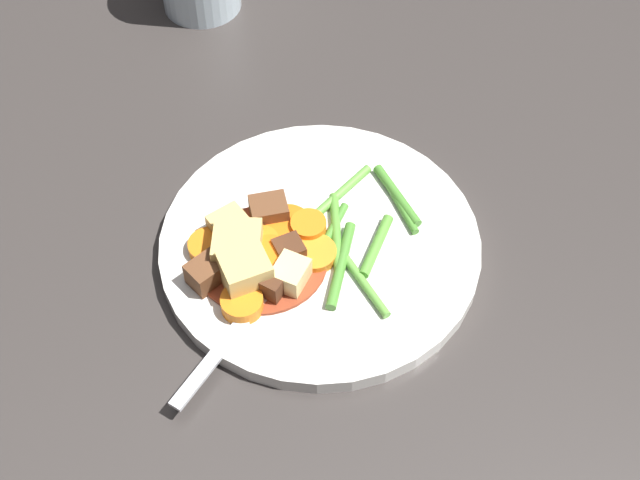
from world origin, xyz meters
TOP-DOWN VIEW (x-y plane):
  - ground_plane at (0.00, 0.00)m, footprint 3.00×3.00m
  - dinner_plate at (0.00, 0.00)m, footprint 0.25×0.25m
  - stew_sauce at (0.05, 0.01)m, footprint 0.10×0.10m
  - carrot_slice_0 at (0.07, 0.05)m, footprint 0.04×0.04m
  - carrot_slice_1 at (0.05, -0.00)m, footprint 0.03×0.03m
  - carrot_slice_2 at (0.01, -0.01)m, footprint 0.04×0.04m
  - carrot_slice_3 at (0.04, 0.01)m, footprint 0.03×0.03m
  - carrot_slice_4 at (0.01, 0.02)m, footprint 0.04×0.04m
  - carrot_slice_5 at (0.02, -0.02)m, footprint 0.05×0.05m
  - carrot_slice_6 at (0.09, -0.01)m, footprint 0.04×0.04m
  - potato_chunk_0 at (0.07, -0.02)m, footprint 0.04×0.04m
  - potato_chunk_1 at (0.03, 0.04)m, footprint 0.03×0.03m
  - potato_chunk_2 at (0.06, 0.01)m, footprint 0.04×0.04m
  - potato_chunk_3 at (0.06, 0.03)m, footprint 0.04×0.04m
  - meat_chunk_0 at (0.09, 0.02)m, footprint 0.04×0.03m
  - meat_chunk_1 at (0.03, 0.01)m, footprint 0.03×0.03m
  - meat_chunk_2 at (0.04, -0.03)m, footprint 0.03×0.03m
  - meat_chunk_3 at (0.04, 0.04)m, footprint 0.03×0.03m
  - green_bean_0 at (-0.07, -0.03)m, footprint 0.03×0.07m
  - green_bean_1 at (-0.01, -0.00)m, footprint 0.04×0.06m
  - green_bean_2 at (-0.01, -0.00)m, footprint 0.02×0.08m
  - green_bean_3 at (-0.02, 0.05)m, footprint 0.03×0.07m
  - green_bean_4 at (-0.07, -0.03)m, footprint 0.02×0.07m
  - green_bean_5 at (-0.03, -0.04)m, footprint 0.06×0.05m
  - green_bean_6 at (-0.04, 0.02)m, footprint 0.04×0.05m
  - green_bean_7 at (-0.01, 0.03)m, footprint 0.04×0.08m
  - fork at (0.06, 0.05)m, footprint 0.13×0.14m

SIDE VIEW (x-z plane):
  - ground_plane at x=0.00m, z-range 0.00..0.00m
  - dinner_plate at x=0.00m, z-range 0.00..0.01m
  - stew_sauce at x=0.05m, z-range 0.01..0.02m
  - fork at x=0.06m, z-range 0.01..0.02m
  - green_bean_4 at x=-0.07m, z-range 0.01..0.02m
  - green_bean_1 at x=-0.01m, z-range 0.01..0.02m
  - green_bean_3 at x=-0.02m, z-range 0.01..0.02m
  - green_bean_5 at x=-0.03m, z-range 0.01..0.02m
  - green_bean_2 at x=-0.01m, z-range 0.01..0.02m
  - green_bean_0 at x=-0.07m, z-range 0.01..0.02m
  - green_bean_7 at x=-0.01m, z-range 0.01..0.02m
  - carrot_slice_4 at x=0.01m, z-range 0.01..0.02m
  - green_bean_6 at x=-0.04m, z-range 0.01..0.02m
  - carrot_slice_5 at x=0.02m, z-range 0.01..0.02m
  - carrot_slice_6 at x=0.09m, z-range 0.01..0.02m
  - carrot_slice_0 at x=0.07m, z-range 0.01..0.03m
  - carrot_slice_1 at x=0.05m, z-range 0.01..0.03m
  - carrot_slice_2 at x=0.01m, z-range 0.01..0.03m
  - carrot_slice_3 at x=0.04m, z-range 0.01..0.03m
  - meat_chunk_1 at x=0.03m, z-range 0.01..0.03m
  - potato_chunk_0 at x=0.07m, z-range 0.01..0.03m
  - meat_chunk_2 at x=0.04m, z-range 0.01..0.03m
  - meat_chunk_0 at x=0.09m, z-range 0.01..0.03m
  - meat_chunk_3 at x=0.04m, z-range 0.01..0.03m
  - potato_chunk_1 at x=0.03m, z-range 0.01..0.03m
  - potato_chunk_2 at x=0.06m, z-range 0.01..0.04m
  - potato_chunk_3 at x=0.06m, z-range 0.01..0.04m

